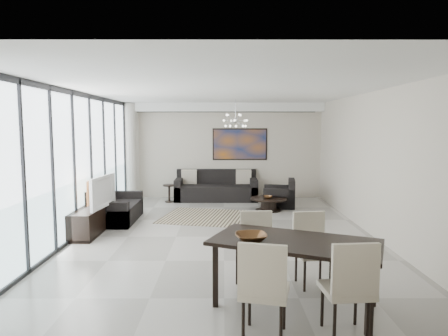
{
  "coord_description": "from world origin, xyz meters",
  "views": [
    {
      "loc": [
        -0.01,
        -7.81,
        2.21
      ],
      "look_at": [
        0.01,
        1.29,
        1.25
      ],
      "focal_mm": 32.0,
      "sensor_mm": 36.0,
      "label": 1
    }
  ],
  "objects_px": {
    "coffee_table": "(268,203)",
    "dining_table": "(295,247)",
    "tv_console": "(91,220)",
    "sofa_main": "(216,190)",
    "television": "(98,192)"
  },
  "relations": [
    {
      "from": "coffee_table",
      "to": "dining_table",
      "type": "xyz_separation_m",
      "value": [
        -0.32,
        -5.6,
        0.56
      ]
    },
    {
      "from": "sofa_main",
      "to": "dining_table",
      "type": "relative_size",
      "value": 1.1
    },
    {
      "from": "sofa_main",
      "to": "television",
      "type": "height_order",
      "value": "television"
    },
    {
      "from": "tv_console",
      "to": "television",
      "type": "bearing_deg",
      "value": -13.82
    },
    {
      "from": "coffee_table",
      "to": "tv_console",
      "type": "xyz_separation_m",
      "value": [
        -3.94,
        -2.15,
        0.08
      ]
    },
    {
      "from": "tv_console",
      "to": "dining_table",
      "type": "relative_size",
      "value": 0.77
    },
    {
      "from": "tv_console",
      "to": "dining_table",
      "type": "xyz_separation_m",
      "value": [
        3.62,
        -3.45,
        0.48
      ]
    },
    {
      "from": "television",
      "to": "dining_table",
      "type": "bearing_deg",
      "value": -128.01
    },
    {
      "from": "tv_console",
      "to": "television",
      "type": "height_order",
      "value": "television"
    },
    {
      "from": "coffee_table",
      "to": "dining_table",
      "type": "bearing_deg",
      "value": -93.24
    },
    {
      "from": "tv_console",
      "to": "sofa_main",
      "type": "bearing_deg",
      "value": 55.76
    },
    {
      "from": "sofa_main",
      "to": "dining_table",
      "type": "distance_m",
      "value": 7.27
    },
    {
      "from": "sofa_main",
      "to": "television",
      "type": "distance_m",
      "value": 4.49
    },
    {
      "from": "dining_table",
      "to": "coffee_table",
      "type": "bearing_deg",
      "value": 86.76
    },
    {
      "from": "coffee_table",
      "to": "tv_console",
      "type": "relative_size",
      "value": 0.55
    }
  ]
}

